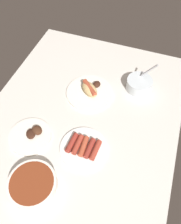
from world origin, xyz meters
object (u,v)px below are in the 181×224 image
at_px(plate_hotdog_assembled, 90,91).
at_px(bowl_coleslaw, 139,84).
at_px(plate_grilled_meat, 31,135).
at_px(plate_sausages, 84,147).
at_px(bowl_chili, 33,184).

bearing_deg(plate_hotdog_assembled, bowl_coleslaw, -62.86).
xyz_separation_m(plate_hotdog_assembled, plate_grilled_meat, (-0.33, 0.16, -0.01)).
relative_size(plate_sausages, plate_grilled_meat, 1.08).
xyz_separation_m(plate_sausages, plate_grilled_meat, (-0.02, 0.24, -0.00)).
bearing_deg(plate_sausages, plate_hotdog_assembled, 14.68).
xyz_separation_m(plate_hotdog_assembled, bowl_coleslaw, (0.12, -0.23, 0.02)).
distance_m(plate_hotdog_assembled, bowl_coleslaw, 0.25).
height_order(plate_hotdog_assembled, bowl_coleslaw, bowl_coleslaw).
bearing_deg(plate_sausages, bowl_coleslaw, -19.13).
bearing_deg(bowl_coleslaw, plate_hotdog_assembled, 117.14).
distance_m(plate_hotdog_assembled, bowl_chili, 0.52).
xyz_separation_m(plate_grilled_meat, bowl_coleslaw, (0.44, -0.39, 0.02)).
bearing_deg(plate_hotdog_assembled, plate_sausages, -165.32).
bearing_deg(plate_grilled_meat, plate_hotdog_assembled, -26.42).
relative_size(bowl_chili, bowl_coleslaw, 1.19).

